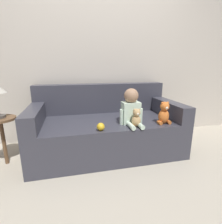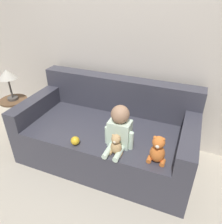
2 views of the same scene
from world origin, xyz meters
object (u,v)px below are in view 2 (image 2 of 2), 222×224
Objects in this scene: person_baby at (119,128)px; toy_ball at (75,141)px; teddy_bear_brown at (116,145)px; side_table at (10,88)px; couch at (108,134)px; plush_toy_side at (158,150)px.

person_baby reaches higher than toy_ball.
teddy_bear_brown is (0.02, -0.13, -0.09)m from person_baby.
person_baby is 1.44m from side_table.
side_table reaches higher than couch.
person_baby is 0.45× the size of side_table.
plush_toy_side is (0.35, 0.04, 0.03)m from teddy_bear_brown.
person_baby is 4.93× the size of toy_ball.
couch is 1.26m from side_table.
plush_toy_side reaches higher than toy_ball.
side_table is at bearing 161.81° from toy_ball.
plush_toy_side is at bearing 4.32° from toy_ball.
teddy_bear_brown is 2.49× the size of toy_ball.
couch is 0.77m from plush_toy_side.
teddy_bear_brown is at bearing -174.22° from plush_toy_side.
teddy_bear_brown is at bearing 3.03° from toy_ball.
person_baby is at bearing 21.01° from toy_ball.
person_baby is at bearing 97.76° from teddy_bear_brown.
plush_toy_side is 3.14× the size of toy_ball.
side_table is (-1.04, 0.34, 0.22)m from toy_ball.
person_baby is at bearing 166.28° from plush_toy_side.
person_baby is 0.15m from teddy_bear_brown.
toy_ball is at bearing -176.97° from teddy_bear_brown.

